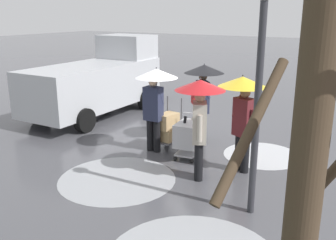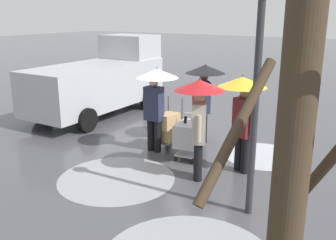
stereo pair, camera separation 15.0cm
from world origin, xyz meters
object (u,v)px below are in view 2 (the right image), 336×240
object	(u,v)px
cargo_van_parked_right	(102,80)
pedestrian_far_side	(243,101)
pedestrian_white_side	(156,90)
street_lamp	(257,80)
pedestrian_pink_side	(204,85)
shopping_cart_vendor	(188,135)
hand_dolly_boxes	(169,127)
pedestrian_black_side	(199,106)

from	to	relation	value
cargo_van_parked_right	pedestrian_far_side	distance (m)	6.30
pedestrian_white_side	street_lamp	xyz separation A→B (m)	(-3.09, 1.69, 0.79)
cargo_van_parked_right	pedestrian_pink_side	distance (m)	4.43
pedestrian_pink_side	pedestrian_far_side	distance (m)	2.04
cargo_van_parked_right	shopping_cart_vendor	world-z (taller)	cargo_van_parked_right
pedestrian_white_side	hand_dolly_boxes	bearing A→B (deg)	-115.41
cargo_van_parked_right	pedestrian_white_side	size ratio (longest dim) A/B	2.50
pedestrian_black_side	hand_dolly_boxes	bearing A→B (deg)	-38.93
cargo_van_parked_right	pedestrian_far_side	xyz separation A→B (m)	(-5.90, 2.16, 0.41)
shopping_cart_vendor	pedestrian_far_side	world-z (taller)	pedestrian_far_side
hand_dolly_boxes	pedestrian_pink_side	xyz separation A→B (m)	(-0.51, -0.94, 1.00)
street_lamp	pedestrian_pink_side	bearing A→B (deg)	-50.77
pedestrian_pink_side	pedestrian_black_side	world-z (taller)	same
shopping_cart_vendor	street_lamp	bearing A→B (deg)	141.59
shopping_cart_vendor	street_lamp	size ratio (longest dim) A/B	0.27
pedestrian_black_side	pedestrian_far_side	world-z (taller)	same
pedestrian_black_side	street_lamp	bearing A→B (deg)	150.07
cargo_van_parked_right	hand_dolly_boxes	size ratio (longest dim) A/B	4.08
pedestrian_black_side	pedestrian_white_side	size ratio (longest dim) A/B	1.00
pedestrian_pink_side	street_lamp	distance (m)	3.91
shopping_cart_vendor	pedestrian_pink_side	world-z (taller)	pedestrian_pink_side
cargo_van_parked_right	pedestrian_white_side	bearing A→B (deg)	149.57
pedestrian_pink_side	street_lamp	xyz separation A→B (m)	(-2.42, 2.96, 0.80)
hand_dolly_boxes	pedestrian_far_side	bearing A→B (deg)	170.14
cargo_van_parked_right	pedestrian_pink_side	bearing A→B (deg)	168.67
hand_dolly_boxes	pedestrian_pink_side	world-z (taller)	pedestrian_pink_side
cargo_van_parked_right	hand_dolly_boxes	xyz separation A→B (m)	(-3.81, 1.80, -0.61)
shopping_cart_vendor	pedestrian_white_side	distance (m)	1.36
pedestrian_far_side	pedestrian_pink_side	bearing A→B (deg)	-39.44
cargo_van_parked_right	pedestrian_pink_side	world-z (taller)	cargo_van_parked_right
shopping_cart_vendor	pedestrian_far_side	xyz separation A→B (m)	(-1.34, 0.07, 1.02)
pedestrian_far_side	cargo_van_parked_right	bearing A→B (deg)	-20.14
pedestrian_white_side	cargo_van_parked_right	bearing A→B (deg)	-30.43
hand_dolly_boxes	street_lamp	bearing A→B (deg)	145.31
hand_dolly_boxes	pedestrian_white_side	distance (m)	1.08
pedestrian_pink_side	street_lamp	bearing A→B (deg)	129.23
shopping_cart_vendor	pedestrian_far_side	distance (m)	1.69
shopping_cart_vendor	pedestrian_pink_side	size ratio (longest dim) A/B	0.49
hand_dolly_boxes	pedestrian_far_side	size ratio (longest dim) A/B	0.61
pedestrian_far_side	street_lamp	size ratio (longest dim) A/B	0.56
street_lamp	hand_dolly_boxes	bearing A→B (deg)	-34.69
shopping_cart_vendor	hand_dolly_boxes	bearing A→B (deg)	-21.61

